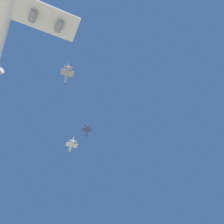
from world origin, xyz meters
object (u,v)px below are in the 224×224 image
at_px(chase_jet_lead, 71,146).
at_px(chase_jet_right_wing, 67,75).
at_px(chase_jet_trailing, 87,131).
at_px(carrier_jet, 6,3).

xyz_separation_m(chase_jet_lead, chase_jet_right_wing, (-44.05, 14.42, 20.86)).
bearing_deg(chase_jet_lead, chase_jet_trailing, -68.75).
relative_size(chase_jet_lead, chase_jet_right_wing, 1.00).
distance_m(carrier_jet, chase_jet_trailing, 108.12).
xyz_separation_m(carrier_jet, chase_jet_right_wing, (42.25, -29.61, 21.54)).
height_order(carrier_jet, chase_jet_right_wing, chase_jet_right_wing).
bearing_deg(chase_jet_lead, carrier_jet, 152.35).
bearing_deg(chase_jet_trailing, chase_jet_lead, 121.55).
bearing_deg(chase_jet_right_wing, carrier_jet, 147.15).
distance_m(chase_jet_lead, chase_jet_right_wing, 50.83).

